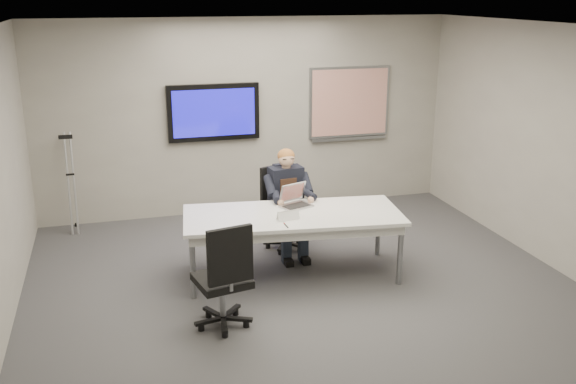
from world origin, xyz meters
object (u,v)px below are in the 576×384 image
object	(u,v)px
office_chair_far	(283,223)
seated_person	(290,214)
conference_table	(293,221)
laptop	(295,200)
office_chair_near	(224,295)

from	to	relation	value
office_chair_far	seated_person	xyz separation A→B (m)	(0.02, -0.24, 0.20)
office_chair_far	seated_person	size ratio (longest dim) A/B	0.80
conference_table	seated_person	distance (m)	0.63
conference_table	office_chair_far	xyz separation A→B (m)	(0.12, 0.84, -0.34)
office_chair_far	laptop	distance (m)	0.75
office_chair_far	office_chair_near	distance (m)	2.13
conference_table	seated_person	world-z (taller)	seated_person
office_chair_far	seated_person	bearing A→B (deg)	-108.65
conference_table	seated_person	size ratio (longest dim) A/B	1.93
conference_table	laptop	distance (m)	0.33
office_chair_far	office_chair_near	xyz separation A→B (m)	(-1.09, -1.83, 0.02)
seated_person	laptop	distance (m)	0.43
office_chair_near	laptop	bearing A→B (deg)	-141.92
laptop	office_chair_near	bearing A→B (deg)	-152.11
conference_table	office_chair_far	bearing A→B (deg)	89.24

